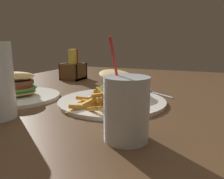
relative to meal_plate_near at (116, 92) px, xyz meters
The scene contains 6 objects.
dining_table 0.15m from the meal_plate_near, 35.74° to the left, with size 1.48×1.17×0.76m.
meal_plate_near is the anchor object (origin of this frame).
juice_glass 0.27m from the meal_plate_near, 155.05° to the right, with size 0.08×0.08×0.18m.
spoon 0.17m from the meal_plate_near, 21.27° to the right, with size 0.10×0.13×0.01m.
meal_plate_far 0.31m from the meal_plate_near, 107.45° to the left, with size 0.26×0.26×0.10m.
condiment_caddy 0.43m from the meal_plate_near, 48.49° to the left, with size 0.10×0.09×0.14m.
Camera 1 is at (-0.66, -0.27, 0.93)m, focal length 35.00 mm.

